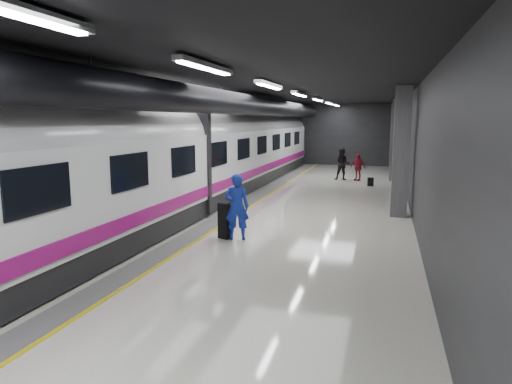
% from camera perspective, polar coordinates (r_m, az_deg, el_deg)
% --- Properties ---
extents(ground, '(40.00, 40.00, 0.00)m').
position_cam_1_polar(ground, '(15.45, 0.36, -3.54)').
color(ground, silver).
rests_on(ground, ground).
extents(platform_hall, '(10.02, 40.02, 4.51)m').
position_cam_1_polar(platform_hall, '(16.08, 0.30, 9.64)').
color(platform_hall, black).
rests_on(platform_hall, ground).
extents(train, '(3.05, 38.00, 4.05)m').
position_cam_1_polar(train, '(16.31, -10.73, 4.32)').
color(train, black).
rests_on(train, ground).
extents(traveler_main, '(0.78, 0.61, 1.88)m').
position_cam_1_polar(traveler_main, '(12.82, -2.42, -1.88)').
color(traveler_main, '#1A37C9').
rests_on(traveler_main, ground).
extents(suitcase_main, '(0.42, 0.35, 0.59)m').
position_cam_1_polar(suitcase_main, '(13.11, -3.91, -4.55)').
color(suitcase_main, black).
rests_on(suitcase_main, ground).
extents(shoulder_bag, '(0.36, 0.24, 0.44)m').
position_cam_1_polar(shoulder_bag, '(13.01, -4.02, -2.34)').
color(shoulder_bag, black).
rests_on(shoulder_bag, suitcase_main).
extents(traveler_far_a, '(0.90, 0.71, 1.81)m').
position_cam_1_polar(traveler_far_a, '(26.04, 10.75, 3.45)').
color(traveler_far_a, black).
rests_on(traveler_far_a, ground).
extents(traveler_far_b, '(0.96, 0.73, 1.52)m').
position_cam_1_polar(traveler_far_b, '(26.06, 12.60, 3.07)').
color(traveler_far_b, maroon).
rests_on(traveler_far_b, ground).
extents(suitcase_far, '(0.32, 0.23, 0.44)m').
position_cam_1_polar(suitcase_far, '(24.09, 14.11, 1.25)').
color(suitcase_far, black).
rests_on(suitcase_far, ground).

